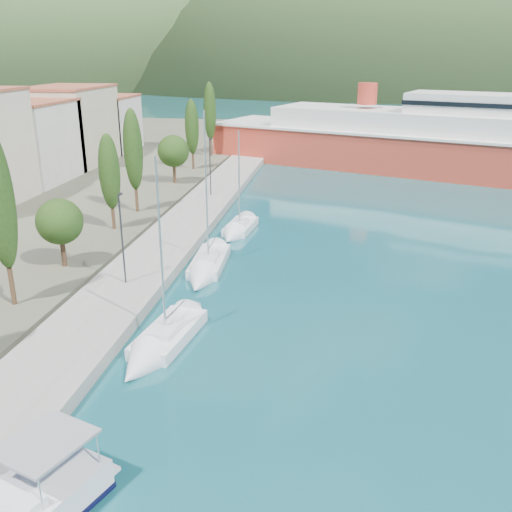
# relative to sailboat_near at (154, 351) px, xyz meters

# --- Properties ---
(ground) EXTENTS (1400.00, 1400.00, 0.00)m
(ground) POSITION_rel_sailboat_near_xyz_m (4.48, 112.94, -0.31)
(ground) COLOR #155158
(quay) EXTENTS (5.00, 88.00, 0.80)m
(quay) POSITION_rel_sailboat_near_xyz_m (-4.52, 18.94, 0.09)
(quay) COLOR gray
(quay) RESTS_ON ground
(tree_row) EXTENTS (3.67, 62.78, 10.81)m
(tree_row) POSITION_rel_sailboat_near_xyz_m (-10.14, 25.30, 5.44)
(tree_row) COLOR #47301E
(tree_row) RESTS_ON land_strip
(lamp_posts) EXTENTS (0.15, 47.95, 6.06)m
(lamp_posts) POSITION_rel_sailboat_near_xyz_m (-4.52, 8.69, 3.77)
(lamp_posts) COLOR #2D2D33
(lamp_posts) RESTS_ON quay
(sailboat_near) EXTENTS (3.46, 8.21, 11.43)m
(sailboat_near) POSITION_rel_sailboat_near_xyz_m (0.00, 0.00, 0.00)
(sailboat_near) COLOR silver
(sailboat_near) RESTS_ON ground
(sailboat_mid) EXTENTS (2.69, 8.79, 12.51)m
(sailboat_mid) POSITION_rel_sailboat_near_xyz_m (-0.09, 11.69, -0.00)
(sailboat_mid) COLOR silver
(sailboat_mid) RESTS_ON ground
(sailboat_far) EXTENTS (2.79, 6.89, 9.86)m
(sailboat_far) POSITION_rel_sailboat_near_xyz_m (0.33, 21.54, -0.03)
(sailboat_far) COLOR silver
(sailboat_far) RESTS_ON ground
(ferry) EXTENTS (60.52, 32.74, 11.89)m
(ferry) POSITION_rel_sailboat_near_xyz_m (20.09, 53.72, 3.31)
(ferry) COLOR #BF3928
(ferry) RESTS_ON ground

